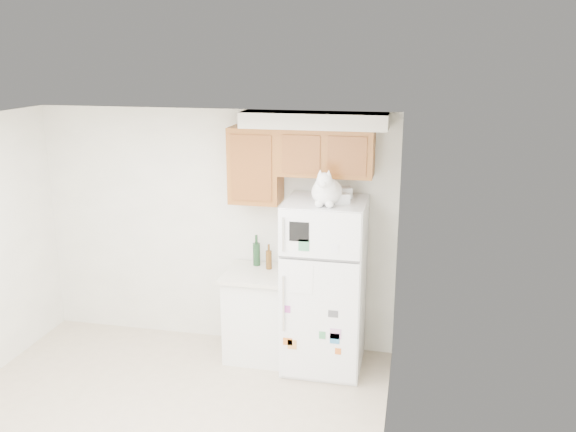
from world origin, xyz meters
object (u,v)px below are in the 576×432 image
(refrigerator, at_px, (324,286))
(storage_box_front, at_px, (341,198))
(bottle_green, at_px, (256,250))
(bottle_amber, at_px, (269,257))
(base_counter, at_px, (258,313))
(cat, at_px, (327,191))
(storage_box_back, at_px, (342,192))

(refrigerator, relative_size, storage_box_front, 11.33)
(bottle_green, relative_size, bottle_amber, 1.25)
(base_counter, height_order, cat, cat)
(bottle_amber, bearing_deg, base_counter, -133.74)
(storage_box_front, bearing_deg, bottle_amber, 138.73)
(base_counter, bearing_deg, cat, -16.40)
(refrigerator, distance_m, cat, 0.99)
(refrigerator, relative_size, base_counter, 1.85)
(refrigerator, height_order, storage_box_front, storage_box_front)
(cat, bearing_deg, storage_box_front, 35.46)
(cat, bearing_deg, bottle_amber, 153.69)
(storage_box_front, relative_size, bottle_green, 0.46)
(refrigerator, bearing_deg, base_counter, 173.91)
(refrigerator, height_order, base_counter, refrigerator)
(storage_box_back, bearing_deg, bottle_amber, 159.11)
(cat, height_order, bottle_amber, cat)
(cat, xyz_separation_m, bottle_green, (-0.77, 0.39, -0.75))
(cat, bearing_deg, bottle_green, 153.40)
(refrigerator, relative_size, cat, 3.36)
(refrigerator, xyz_separation_m, bottle_green, (-0.75, 0.25, 0.23))
(storage_box_front, bearing_deg, refrigerator, 135.89)
(cat, bearing_deg, base_counter, 163.60)
(base_counter, xyz_separation_m, cat, (0.72, -0.21, 1.37))
(cat, height_order, storage_box_back, cat)
(cat, relative_size, storage_box_front, 3.37)
(base_counter, bearing_deg, storage_box_front, -8.54)
(refrigerator, distance_m, bottle_amber, 0.65)
(storage_box_back, height_order, bottle_green, storage_box_back)
(storage_box_front, distance_m, bottle_amber, 1.04)
(storage_box_back, distance_m, bottle_green, 1.10)
(refrigerator, bearing_deg, bottle_green, 161.50)
(cat, height_order, storage_box_front, cat)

